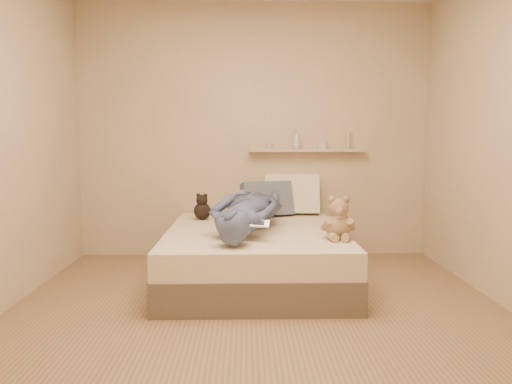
{
  "coord_description": "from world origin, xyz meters",
  "views": [
    {
      "loc": [
        -0.08,
        -3.29,
        1.23
      ],
      "look_at": [
        0.0,
        0.65,
        0.8
      ],
      "focal_mm": 35.0,
      "sensor_mm": 36.0,
      "label": 1
    }
  ],
  "objects_px": {
    "game_console": "(259,224)",
    "pillow_cream": "(292,195)",
    "bed": "(255,255)",
    "wall_shelf": "(307,150)",
    "person": "(247,210)",
    "teddy_bear": "(338,221)",
    "pillow_grey": "(267,199)",
    "dark_plush": "(202,208)"
  },
  "relations": [
    {
      "from": "game_console",
      "to": "pillow_cream",
      "type": "xyz_separation_m",
      "value": [
        0.37,
        1.36,
        0.06
      ]
    },
    {
      "from": "bed",
      "to": "wall_shelf",
      "type": "xyz_separation_m",
      "value": [
        0.55,
        0.91,
        0.88
      ]
    },
    {
      "from": "bed",
      "to": "person",
      "type": "distance_m",
      "value": 0.42
    },
    {
      "from": "game_console",
      "to": "wall_shelf",
      "type": "bearing_deg",
      "value": 69.73
    },
    {
      "from": "teddy_bear",
      "to": "pillow_cream",
      "type": "distance_m",
      "value": 1.3
    },
    {
      "from": "bed",
      "to": "pillow_grey",
      "type": "relative_size",
      "value": 3.8
    },
    {
      "from": "wall_shelf",
      "to": "teddy_bear",
      "type": "bearing_deg",
      "value": -86.54
    },
    {
      "from": "pillow_cream",
      "to": "dark_plush",
      "type": "bearing_deg",
      "value": -159.75
    },
    {
      "from": "pillow_cream",
      "to": "game_console",
      "type": "bearing_deg",
      "value": -105.33
    },
    {
      "from": "bed",
      "to": "wall_shelf",
      "type": "distance_m",
      "value": 1.38
    },
    {
      "from": "dark_plush",
      "to": "pillow_grey",
      "type": "height_order",
      "value": "pillow_grey"
    },
    {
      "from": "bed",
      "to": "pillow_cream",
      "type": "bearing_deg",
      "value": 64.78
    },
    {
      "from": "pillow_grey",
      "to": "wall_shelf",
      "type": "bearing_deg",
      "value": 27.53
    },
    {
      "from": "pillow_grey",
      "to": "wall_shelf",
      "type": "distance_m",
      "value": 0.67
    },
    {
      "from": "bed",
      "to": "game_console",
      "type": "distance_m",
      "value": 0.65
    },
    {
      "from": "pillow_cream",
      "to": "pillow_grey",
      "type": "distance_m",
      "value": 0.3
    },
    {
      "from": "teddy_bear",
      "to": "pillow_cream",
      "type": "bearing_deg",
      "value": 100.7
    },
    {
      "from": "pillow_cream",
      "to": "person",
      "type": "distance_m",
      "value": 1.02
    },
    {
      "from": "game_console",
      "to": "wall_shelf",
      "type": "xyz_separation_m",
      "value": [
        0.53,
        1.44,
        0.51
      ]
    },
    {
      "from": "teddy_bear",
      "to": "person",
      "type": "bearing_deg",
      "value": 152.87
    },
    {
      "from": "game_console",
      "to": "teddy_bear",
      "type": "distance_m",
      "value": 0.62
    },
    {
      "from": "teddy_bear",
      "to": "pillow_grey",
      "type": "xyz_separation_m",
      "value": [
        -0.5,
        1.13,
        0.03
      ]
    },
    {
      "from": "dark_plush",
      "to": "wall_shelf",
      "type": "xyz_separation_m",
      "value": [
        1.05,
        0.41,
        0.54
      ]
    },
    {
      "from": "teddy_bear",
      "to": "dark_plush",
      "type": "xyz_separation_m",
      "value": [
        -1.13,
        0.95,
        -0.03
      ]
    },
    {
      "from": "bed",
      "to": "person",
      "type": "height_order",
      "value": "person"
    },
    {
      "from": "bed",
      "to": "wall_shelf",
      "type": "bearing_deg",
      "value": 58.82
    },
    {
      "from": "teddy_bear",
      "to": "bed",
      "type": "bearing_deg",
      "value": 144.89
    },
    {
      "from": "bed",
      "to": "dark_plush",
      "type": "bearing_deg",
      "value": 134.78
    },
    {
      "from": "teddy_bear",
      "to": "wall_shelf",
      "type": "bearing_deg",
      "value": 93.46
    },
    {
      "from": "pillow_cream",
      "to": "bed",
      "type": "bearing_deg",
      "value": -115.22
    },
    {
      "from": "person",
      "to": "wall_shelf",
      "type": "height_order",
      "value": "wall_shelf"
    },
    {
      "from": "dark_plush",
      "to": "pillow_cream",
      "type": "bearing_deg",
      "value": 20.25
    },
    {
      "from": "dark_plush",
      "to": "pillow_cream",
      "type": "distance_m",
      "value": 0.95
    },
    {
      "from": "bed",
      "to": "teddy_bear",
      "type": "distance_m",
      "value": 0.85
    },
    {
      "from": "game_console",
      "to": "teddy_bear",
      "type": "bearing_deg",
      "value": 8.25
    },
    {
      "from": "teddy_bear",
      "to": "dark_plush",
      "type": "relative_size",
      "value": 1.34
    },
    {
      "from": "teddy_bear",
      "to": "person",
      "type": "height_order",
      "value": "person"
    },
    {
      "from": "bed",
      "to": "pillow_grey",
      "type": "bearing_deg",
      "value": 79.35
    },
    {
      "from": "game_console",
      "to": "person",
      "type": "height_order",
      "value": "person"
    },
    {
      "from": "wall_shelf",
      "to": "pillow_grey",
      "type": "bearing_deg",
      "value": -152.47
    },
    {
      "from": "bed",
      "to": "person",
      "type": "relative_size",
      "value": 1.28
    },
    {
      "from": "game_console",
      "to": "teddy_bear",
      "type": "relative_size",
      "value": 0.49
    }
  ]
}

